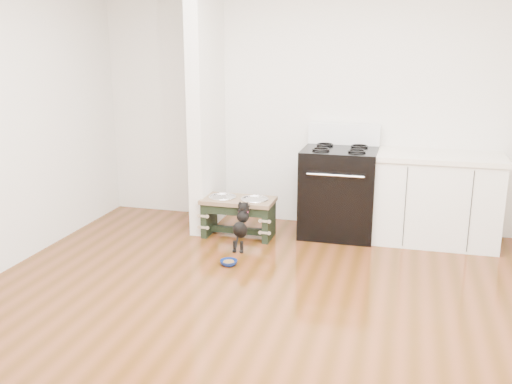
{
  "coord_description": "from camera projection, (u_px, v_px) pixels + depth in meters",
  "views": [
    {
      "loc": [
        0.91,
        -3.63,
        2.0
      ],
      "look_at": [
        -0.46,
        1.46,
        0.59
      ],
      "focal_mm": 40.0,
      "sensor_mm": 36.0,
      "label": 1
    }
  ],
  "objects": [
    {
      "name": "puppy",
      "position": [
        241.0,
        224.0,
        5.59
      ],
      "size": [
        0.13,
        0.38,
        0.46
      ],
      "color": "black",
      "rests_on": "ground"
    },
    {
      "name": "ground",
      "position": [
        265.0,
        325.0,
        4.13
      ],
      "size": [
        5.0,
        5.0,
        0.0
      ],
      "primitive_type": "plane",
      "color": "#4A2A0D",
      "rests_on": "ground"
    },
    {
      "name": "partition_wall",
      "position": [
        207.0,
        103.0,
        6.04
      ],
      "size": [
        0.15,
        0.8,
        2.7
      ],
      "primitive_type": "cube",
      "color": "silver",
      "rests_on": "ground"
    },
    {
      "name": "cabinet_run",
      "position": [
        436.0,
        199.0,
        5.73
      ],
      "size": [
        1.24,
        0.64,
        0.91
      ],
      "color": "white",
      "rests_on": "ground"
    },
    {
      "name": "room_shell",
      "position": [
        266.0,
        100.0,
        3.71
      ],
      "size": [
        5.0,
        5.0,
        5.0
      ],
      "color": "silver",
      "rests_on": "ground"
    },
    {
      "name": "oven_range",
      "position": [
        339.0,
        190.0,
        5.96
      ],
      "size": [
        0.76,
        0.69,
        1.14
      ],
      "color": "black",
      "rests_on": "ground"
    },
    {
      "name": "dog_feeder",
      "position": [
        238.0,
        210.0,
        5.93
      ],
      "size": [
        0.75,
        0.4,
        0.43
      ],
      "color": "black",
      "rests_on": "ground"
    },
    {
      "name": "floor_bowl",
      "position": [
        229.0,
        263.0,
        5.22
      ],
      "size": [
        0.21,
        0.21,
        0.05
      ],
      "rotation": [
        0.0,
        0.0,
        0.4
      ],
      "color": "navy",
      "rests_on": "ground"
    }
  ]
}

